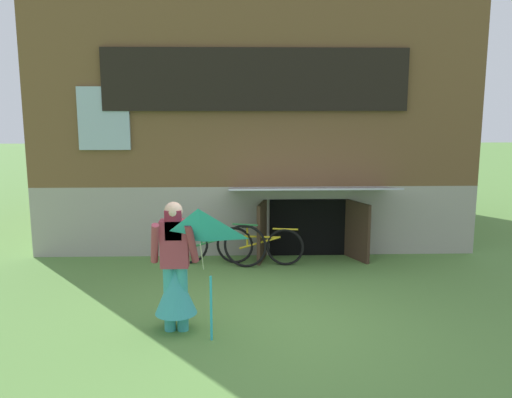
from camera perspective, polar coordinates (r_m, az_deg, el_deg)
The scene contains 6 objects.
ground_plane at distance 7.34m, azimuth 0.70°, elevation -12.41°, with size 60.00×60.00×0.00m, color #56843D.
log_house at distance 12.54m, azimuth -0.42°, elevation 9.64°, with size 8.16×6.65×5.39m.
person at distance 6.84m, azimuth -8.42°, elevation -8.10°, with size 0.61×0.52×1.63m.
kite at distance 6.17m, azimuth -5.98°, elevation -4.33°, with size 0.81×0.80×1.56m.
bicycle_yellow at distance 9.54m, azimuth 0.38°, elevation -4.84°, with size 1.52×0.31×0.70m.
bicycle_green at distance 9.49m, azimuth -4.21°, elevation -4.64°, with size 1.75×0.47×0.81m.
Camera 1 is at (-0.30, -6.77, 2.83)m, focal length 38.36 mm.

